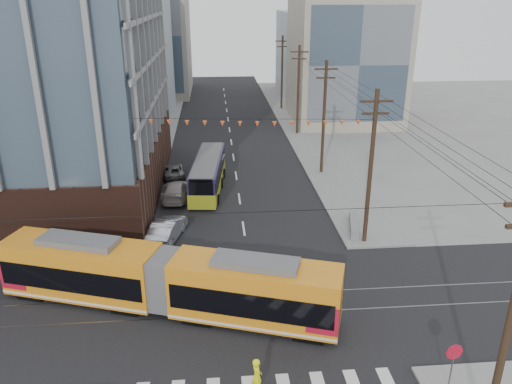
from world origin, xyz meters
TOP-DOWN VIEW (x-y plane):
  - ground at (0.00, 0.00)m, footprint 160.00×160.00m
  - bg_bldg_nw_near at (-17.00, 52.00)m, footprint 18.00×16.00m
  - bg_bldg_ne_near at (16.00, 48.00)m, footprint 14.00×14.00m
  - bg_bldg_nw_far at (-14.00, 72.00)m, footprint 16.00×18.00m
  - bg_bldg_ne_far at (18.00, 68.00)m, footprint 16.00×16.00m
  - utility_pole_near at (8.50, -6.00)m, footprint 0.30×0.30m
  - utility_pole_far at (8.50, 56.00)m, footprint 0.30×0.30m
  - streetcar at (-4.96, 3.94)m, footprint 19.18×8.68m
  - city_bus at (-2.68, 22.60)m, footprint 3.37×10.89m
  - parked_car_silver at (-5.65, 12.73)m, footprint 2.80×5.09m
  - parked_car_white at (-5.49, 20.58)m, footprint 2.36×5.21m
  - parked_car_grey at (-6.09, 26.29)m, footprint 2.51×4.46m
  - pedestrian at (-0.46, -2.92)m, footprint 0.62×0.79m
  - stop_sign at (7.95, -3.75)m, footprint 0.85×0.85m
  - jersey_barrier at (8.30, 13.03)m, footprint 1.80×4.10m

SIDE VIEW (x-z plane):
  - ground at x=0.00m, z-range 0.00..0.00m
  - jersey_barrier at x=8.30m, z-range 0.00..0.80m
  - parked_car_grey at x=-6.09m, z-range 0.00..1.18m
  - parked_car_white at x=-5.49m, z-range 0.00..1.48m
  - parked_car_silver at x=-5.65m, z-range 0.00..1.59m
  - pedestrian at x=-0.46m, z-range 0.00..1.89m
  - stop_sign at x=7.95m, z-range 0.00..2.59m
  - city_bus at x=-2.68m, z-range 0.00..3.04m
  - streetcar at x=-4.96m, z-range 0.00..3.72m
  - utility_pole_near at x=8.50m, z-range 0.00..11.00m
  - utility_pole_far at x=8.50m, z-range 0.00..11.00m
  - bg_bldg_ne_far at x=18.00m, z-range 0.00..14.00m
  - bg_bldg_ne_near at x=16.00m, z-range 0.00..16.00m
  - bg_bldg_nw_near at x=-17.00m, z-range 0.00..18.00m
  - bg_bldg_nw_far at x=-14.00m, z-range 0.00..20.00m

